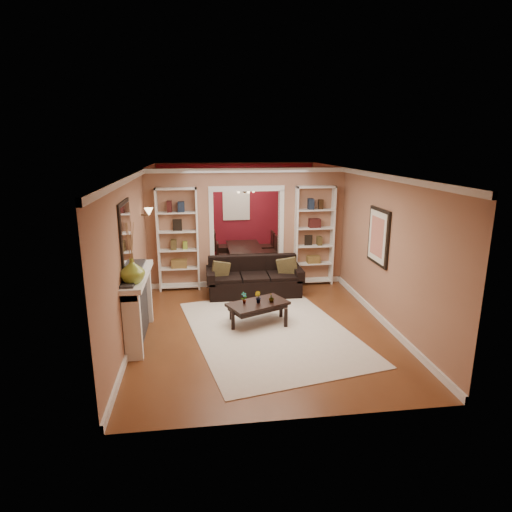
{
  "coord_description": "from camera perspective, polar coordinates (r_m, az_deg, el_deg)",
  "views": [
    {
      "loc": [
        -1.04,
        -8.38,
        3.21
      ],
      "look_at": [
        -0.04,
        -0.8,
        1.2
      ],
      "focal_mm": 30.0,
      "sensor_mm": 36.0,
      "label": 1
    }
  ],
  "objects": [
    {
      "name": "wall_sconce",
      "position": [
        9.1,
        -14.47,
        5.53
      ],
      "size": [
        0.18,
        0.18,
        0.22
      ],
      "primitive_type": "cube",
      "color": "#FFE0A5",
      "rests_on": "wall_left"
    },
    {
      "name": "area_rug",
      "position": [
        7.68,
        1.91,
        -9.94
      ],
      "size": [
        3.28,
        4.1,
        0.01
      ],
      "primitive_type": "cube",
      "rotation": [
        0.0,
        0.0,
        0.2
      ],
      "color": "silver",
      "rests_on": "floor"
    },
    {
      "name": "wall_back",
      "position": [
        12.56,
        -2.66,
        6.18
      ],
      "size": [
        8.0,
        0.0,
        8.0
      ],
      "primitive_type": "plane",
      "rotation": [
        1.57,
        0.0,
        0.0
      ],
      "color": "#A47256",
      "rests_on": "ground"
    },
    {
      "name": "coffee_table",
      "position": [
        7.91,
        0.25,
        -7.62
      ],
      "size": [
        1.22,
        0.98,
        0.41
      ],
      "primitive_type": "cube",
      "rotation": [
        0.0,
        0.0,
        0.43
      ],
      "color": "black",
      "rests_on": "floor"
    },
    {
      "name": "dining_chair_sw",
      "position": [
        11.72,
        -4.27,
        1.16
      ],
      "size": [
        0.61,
        0.61,
        0.95
      ],
      "primitive_type": "cube",
      "rotation": [
        0.0,
        0.0,
        1.19
      ],
      "color": "black",
      "rests_on": "floor"
    },
    {
      "name": "dining_window",
      "position": [
        12.46,
        -2.65,
        7.04
      ],
      "size": [
        0.78,
        0.03,
        0.98
      ],
      "primitive_type": "cube",
      "color": "#8CA5CC",
      "rests_on": "wall_back"
    },
    {
      "name": "dining_table",
      "position": [
        11.52,
        -1.43,
        -0.04
      ],
      "size": [
        1.58,
        0.88,
        0.56
      ],
      "primitive_type": "imported",
      "rotation": [
        0.0,
        0.0,
        1.57
      ],
      "color": "black",
      "rests_on": "floor"
    },
    {
      "name": "dining_chair_se",
      "position": [
        11.83,
        1.06,
        1.22
      ],
      "size": [
        0.53,
        0.53,
        0.9
      ],
      "primitive_type": "cube",
      "rotation": [
        0.0,
        0.0,
        -1.35
      ],
      "color": "black",
      "rests_on": "floor"
    },
    {
      "name": "plant_center",
      "position": [
        7.8,
        0.25,
        -5.52
      ],
      "size": [
        0.15,
        0.15,
        0.21
      ],
      "primitive_type": "imported",
      "rotation": [
        0.0,
        0.0,
        2.3
      ],
      "color": "#336626",
      "rests_on": "coffee_table"
    },
    {
      "name": "fireplace",
      "position": [
        7.44,
        -15.2,
        -6.53
      ],
      "size": [
        0.32,
        1.7,
        1.16
      ],
      "primitive_type": "cube",
      "color": "white",
      "rests_on": "floor"
    },
    {
      "name": "plant_left",
      "position": [
        7.77,
        -1.59,
        -5.59
      ],
      "size": [
        0.13,
        0.12,
        0.21
      ],
      "primitive_type": "imported",
      "rotation": [
        0.0,
        0.0,
        0.56
      ],
      "color": "#336626",
      "rests_on": "coffee_table"
    },
    {
      "name": "sofa",
      "position": [
        9.33,
        -0.24,
        -2.79
      ],
      "size": [
        2.07,
        0.89,
        0.81
      ],
      "primitive_type": "cube",
      "color": "black",
      "rests_on": "floor"
    },
    {
      "name": "ceiling",
      "position": [
        8.46,
        -0.42,
        11.26
      ],
      "size": [
        8.0,
        8.0,
        0.0
      ],
      "primitive_type": "plane",
      "rotation": [
        3.14,
        0.0,
        0.0
      ],
      "color": "white",
      "rests_on": "ground"
    },
    {
      "name": "pillow_left",
      "position": [
        9.2,
        -4.76,
        -1.94
      ],
      "size": [
        0.39,
        0.17,
        0.37
      ],
      "primitive_type": "cube",
      "rotation": [
        0.0,
        0.0,
        0.16
      ],
      "color": "brown",
      "rests_on": "sofa"
    },
    {
      "name": "mirror",
      "position": [
        7.12,
        -16.97,
        2.65
      ],
      "size": [
        0.03,
        0.95,
        1.1
      ],
      "primitive_type": "cube",
      "color": "silver",
      "rests_on": "wall_left"
    },
    {
      "name": "wall_front",
      "position": [
        4.87,
        5.46,
        -7.81
      ],
      "size": [
        8.0,
        0.0,
        8.0
      ],
      "primitive_type": "plane",
      "rotation": [
        -1.57,
        0.0,
        0.0
      ],
      "color": "#A47256",
      "rests_on": "ground"
    },
    {
      "name": "bookshelf_right",
      "position": [
        9.97,
        7.74,
        2.65
      ],
      "size": [
        0.9,
        0.3,
        2.3
      ],
      "primitive_type": "cube",
      "color": "white",
      "rests_on": "floor"
    },
    {
      "name": "partition_wall",
      "position": [
        9.81,
        -1.27,
        3.78
      ],
      "size": [
        4.5,
        0.15,
        2.7
      ],
      "primitive_type": "cube",
      "color": "#A47256",
      "rests_on": "floor"
    },
    {
      "name": "floor",
      "position": [
        9.03,
        -0.39,
        -6.11
      ],
      "size": [
        8.0,
        8.0,
        0.0
      ],
      "primitive_type": "plane",
      "color": "brown",
      "rests_on": "ground"
    },
    {
      "name": "pillow_right",
      "position": [
        9.37,
        4.23,
        -1.44
      ],
      "size": [
        0.45,
        0.24,
        0.43
      ],
      "primitive_type": "cube",
      "rotation": [
        0.0,
        0.0,
        -0.28
      ],
      "color": "brown",
      "rests_on": "sofa"
    },
    {
      "name": "framed_art",
      "position": [
        8.23,
        15.95,
        2.51
      ],
      "size": [
        0.04,
        0.85,
        1.05
      ],
      "primitive_type": "cube",
      "color": "black",
      "rests_on": "wall_right"
    },
    {
      "name": "bookshelf_left",
      "position": [
        9.65,
        -10.35,
        2.14
      ],
      "size": [
        0.9,
        0.3,
        2.3
      ],
      "primitive_type": "cube",
      "color": "white",
      "rests_on": "floor"
    },
    {
      "name": "wall_right",
      "position": [
        9.19,
        13.67,
        2.61
      ],
      "size": [
        0.0,
        8.0,
        8.0
      ],
      "primitive_type": "plane",
      "rotation": [
        1.57,
        0.0,
        -1.57
      ],
      "color": "#A47256",
      "rests_on": "ground"
    },
    {
      "name": "plant_right",
      "position": [
        7.84,
        2.07,
        -5.56
      ],
      "size": [
        0.13,
        0.13,
        0.17
      ],
      "primitive_type": "imported",
      "rotation": [
        0.0,
        0.0,
        4.13
      ],
      "color": "#336626",
      "rests_on": "coffee_table"
    },
    {
      "name": "vase",
      "position": [
        6.73,
        -16.17,
        -1.89
      ],
      "size": [
        0.49,
        0.49,
        0.39
      ],
      "primitive_type": "imported",
      "rotation": [
        0.0,
        0.0,
        0.4
      ],
      "color": "olive",
      "rests_on": "fireplace"
    },
    {
      "name": "dining_chair_nw",
      "position": [
        11.16,
        -4.08,
        0.01
      ],
      "size": [
        0.46,
        0.46,
        0.77
      ],
      "primitive_type": "cube",
      "rotation": [
        0.0,
        0.0,
        1.32
      ],
      "color": "black",
      "rests_on": "floor"
    },
    {
      "name": "red_back_panel",
      "position": [
        12.54,
        -2.65,
        6.02
      ],
      "size": [
        4.44,
        0.04,
        2.64
      ],
      "primitive_type": "cube",
      "color": "maroon",
      "rests_on": "floor"
    },
    {
      "name": "chandelier",
      "position": [
        11.19,
        -2.13,
        8.6
      ],
      "size": [
        0.5,
        0.5,
        0.3
      ],
      "primitive_type": "cube",
      "color": "#3C2C1B",
      "rests_on": "ceiling"
    },
    {
      "name": "wall_left",
      "position": [
        8.67,
        -15.34,
        1.79
      ],
      "size": [
        0.0,
        8.0,
        8.0
      ],
      "primitive_type": "plane",
      "rotation": [
        1.57,
        0.0,
        1.57
      ],
      "color": "#A47256",
      "rests_on": "ground"
    },
    {
      "name": "dining_chair_ne",
      "position": [
        11.25,
        1.51,
        0.52
      ],
      "size": [
        0.52,
        0.52,
        0.91
      ],
      "primitive_type": "cube",
      "rotation": [
        0.0,
        0.0,
        -1.39
      ],
      "color": "black",
      "rests_on": "floor"
    }
  ]
}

